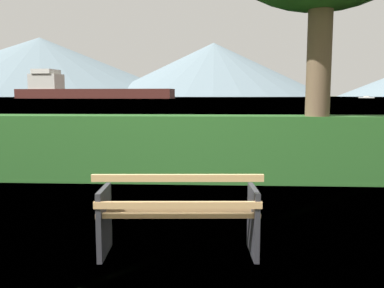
% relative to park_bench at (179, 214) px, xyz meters
% --- Properties ---
extents(ground_plane, '(1400.00, 1400.00, 0.00)m').
position_rel_park_bench_xyz_m(ground_plane, '(-0.00, 0.06, -0.42)').
color(ground_plane, olive).
extents(water_surface, '(620.00, 620.00, 0.00)m').
position_rel_park_bench_xyz_m(water_surface, '(-0.00, 306.17, -0.42)').
color(water_surface, '#6B8EA3').
rests_on(water_surface, ground_plane).
extents(park_bench, '(1.59, 0.65, 0.87)m').
position_rel_park_bench_xyz_m(park_bench, '(0.00, 0.00, 0.00)').
color(park_bench, tan).
rests_on(park_bench, ground_plane).
extents(hedge_row, '(10.01, 0.79, 1.21)m').
position_rel_park_bench_xyz_m(hedge_row, '(-0.00, 3.61, 0.19)').
color(hedge_row, '#285B23').
rests_on(hedge_row, ground_plane).
extents(cargo_ship_large, '(81.43, 20.78, 14.77)m').
position_rel_park_bench_xyz_m(cargo_ship_large, '(-66.21, 201.68, 3.71)').
color(cargo_ship_large, '#471E19').
rests_on(cargo_ship_large, water_surface).
extents(fishing_boat_near, '(9.01, 4.88, 1.25)m').
position_rel_park_bench_xyz_m(fishing_boat_near, '(90.79, 244.27, 0.01)').
color(fishing_boat_near, silver).
rests_on(fishing_boat_near, water_surface).
extents(distant_hills, '(934.98, 437.33, 86.63)m').
position_rel_park_bench_xyz_m(distant_hills, '(-94.48, 583.23, 38.88)').
color(distant_hills, slate).
rests_on(distant_hills, ground_plane).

